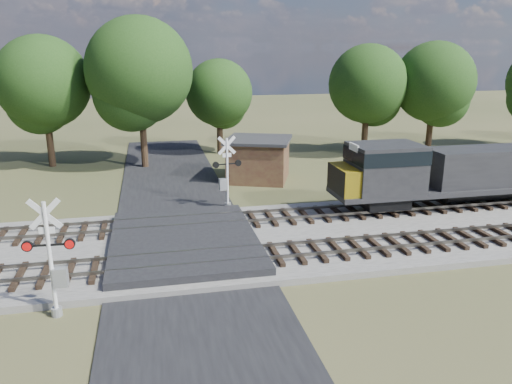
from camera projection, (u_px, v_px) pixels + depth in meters
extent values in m
plane|color=#3B4424|center=(185.00, 252.00, 24.07)|extent=(160.00, 160.00, 0.00)
cube|color=gray|center=(373.00, 230.00, 26.51)|extent=(140.00, 10.00, 0.30)
cube|color=black|center=(185.00, 251.00, 24.06)|extent=(7.00, 60.00, 0.08)
cube|color=#262628|center=(184.00, 242.00, 24.45)|extent=(7.00, 9.00, 0.62)
cube|color=black|center=(233.00, 258.00, 22.49)|extent=(44.00, 2.60, 0.18)
cube|color=#5D584F|center=(404.00, 246.00, 23.38)|extent=(140.00, 0.08, 0.15)
cube|color=#5D584F|center=(389.00, 235.00, 24.73)|extent=(140.00, 0.08, 0.15)
cube|color=black|center=(218.00, 221.00, 27.18)|extent=(44.00, 2.60, 0.18)
cube|color=#5D584F|center=(360.00, 213.00, 28.08)|extent=(140.00, 0.08, 0.15)
cube|color=#5D584F|center=(350.00, 205.00, 29.42)|extent=(140.00, 0.08, 0.15)
cylinder|color=silver|center=(50.00, 261.00, 17.75)|extent=(0.15, 0.15, 4.40)
cylinder|color=#919497|center=(57.00, 312.00, 18.32)|extent=(0.40, 0.40, 0.33)
cube|color=silver|center=(45.00, 214.00, 17.26)|extent=(1.15, 0.10, 1.15)
cube|color=silver|center=(45.00, 214.00, 17.26)|extent=(1.15, 0.10, 1.15)
cube|color=silver|center=(47.00, 230.00, 17.43)|extent=(0.55, 0.06, 0.24)
cube|color=black|center=(49.00, 245.00, 17.58)|extent=(1.76, 0.16, 0.07)
cylinder|color=red|center=(27.00, 246.00, 17.47)|extent=(0.40, 0.13, 0.40)
cylinder|color=red|center=(70.00, 244.00, 17.69)|extent=(0.40, 0.13, 0.40)
cube|color=#919497|center=(61.00, 277.00, 17.98)|extent=(0.51, 0.36, 0.71)
cylinder|color=silver|center=(227.00, 174.00, 30.18)|extent=(0.15, 0.15, 4.34)
cylinder|color=#919497|center=(228.00, 205.00, 30.74)|extent=(0.39, 0.39, 0.33)
cube|color=silver|center=(227.00, 145.00, 29.70)|extent=(1.13, 0.20, 1.13)
cube|color=silver|center=(227.00, 145.00, 29.70)|extent=(1.13, 0.20, 1.13)
cube|color=silver|center=(227.00, 155.00, 29.87)|extent=(0.54, 0.11, 0.24)
cube|color=black|center=(227.00, 164.00, 30.02)|extent=(1.73, 0.31, 0.07)
cylinder|color=red|center=(238.00, 163.00, 30.25)|extent=(0.40, 0.16, 0.39)
cylinder|color=red|center=(216.00, 165.00, 29.78)|extent=(0.40, 0.16, 0.39)
cube|color=#919497|center=(223.00, 184.00, 30.27)|extent=(0.53, 0.39, 0.70)
cube|color=#48271F|center=(259.00, 161.00, 36.95)|extent=(5.36, 5.36, 2.91)
cube|color=#2C2B2E|center=(259.00, 140.00, 36.52)|extent=(5.90, 5.90, 0.21)
cylinder|color=black|center=(49.00, 135.00, 40.79)|extent=(0.56, 0.56, 5.28)
sphere|color=#1B3B12|center=(43.00, 82.00, 39.61)|extent=(7.39, 7.39, 7.39)
cylinder|color=black|center=(143.00, 131.00, 40.29)|extent=(0.56, 0.56, 5.98)
sphere|color=#1B3B12|center=(139.00, 71.00, 38.96)|extent=(8.37, 8.37, 8.37)
cylinder|color=black|center=(220.00, 130.00, 45.99)|extent=(0.56, 0.56, 4.30)
sphere|color=#1B3B12|center=(219.00, 93.00, 45.03)|extent=(6.02, 6.02, 6.02)
cylinder|color=black|center=(365.00, 128.00, 45.09)|extent=(0.56, 0.56, 4.95)
sphere|color=#1B3B12|center=(368.00, 84.00, 43.99)|extent=(6.92, 6.92, 6.92)
cylinder|color=black|center=(430.00, 127.00, 45.26)|extent=(0.56, 0.56, 5.06)
sphere|color=#1B3B12|center=(434.00, 82.00, 44.14)|extent=(7.09, 7.09, 7.09)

